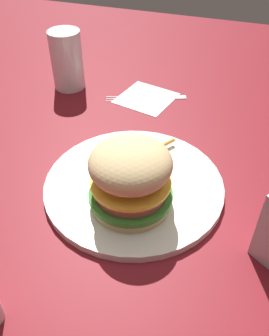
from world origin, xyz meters
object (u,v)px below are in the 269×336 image
at_px(fork, 145,97).
at_px(drink_glass, 67,63).
at_px(fries_pile, 143,153).
at_px(napkin, 146,98).
at_px(plate, 134,185).
at_px(sandwich, 131,176).

height_order(fork, drink_glass, drink_glass).
xyz_separation_m(fries_pile, fork, (-0.06, 0.20, -0.01)).
distance_m(napkin, drink_glass, 0.19).
bearing_deg(drink_glass, napkin, 1.43).
bearing_deg(napkin, drink_glass, -178.57).
height_order(plate, sandwich, sandwich).
bearing_deg(sandwich, fries_pile, 98.80).
xyz_separation_m(plate, fries_pile, (-0.01, 0.07, 0.01)).
relative_size(fork, drink_glass, 1.34).
xyz_separation_m(plate, fork, (-0.07, 0.27, -0.00)).
height_order(napkin, drink_glass, drink_glass).
bearing_deg(fries_pile, napkin, 105.62).
bearing_deg(fork, drink_glass, -178.75).
relative_size(napkin, drink_glass, 0.88).
xyz_separation_m(sandwich, fries_pile, (-0.02, 0.11, -0.05)).
xyz_separation_m(sandwich, napkin, (-0.07, 0.31, -0.06)).
relative_size(fries_pile, napkin, 0.87).
relative_size(sandwich, fork, 0.72).
distance_m(fries_pile, drink_glass, 0.31).
xyz_separation_m(plate, napkin, (-0.07, 0.27, -0.01)).
height_order(fries_pile, drink_glass, drink_glass).
distance_m(fries_pile, napkin, 0.21).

